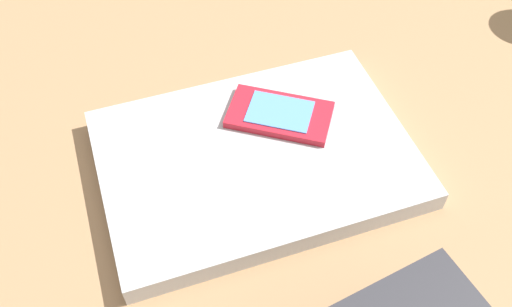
% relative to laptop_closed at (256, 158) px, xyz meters
% --- Properties ---
extents(desk_surface, '(1.20, 0.80, 0.03)m').
position_rel_laptop_closed_xyz_m(desk_surface, '(0.02, 0.03, -0.03)').
color(desk_surface, '#9E7751').
rests_on(desk_surface, ground).
extents(laptop_closed, '(0.36, 0.29, 0.02)m').
position_rel_laptop_closed_xyz_m(laptop_closed, '(0.00, 0.00, 0.00)').
color(laptop_closed, '#B7BABC').
rests_on(laptop_closed, desk_surface).
extents(cell_phone_on_laptop, '(0.12, 0.12, 0.01)m').
position_rel_laptop_closed_xyz_m(cell_phone_on_laptop, '(0.05, 0.03, 0.02)').
color(cell_phone_on_laptop, red).
rests_on(cell_phone_on_laptop, laptop_closed).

